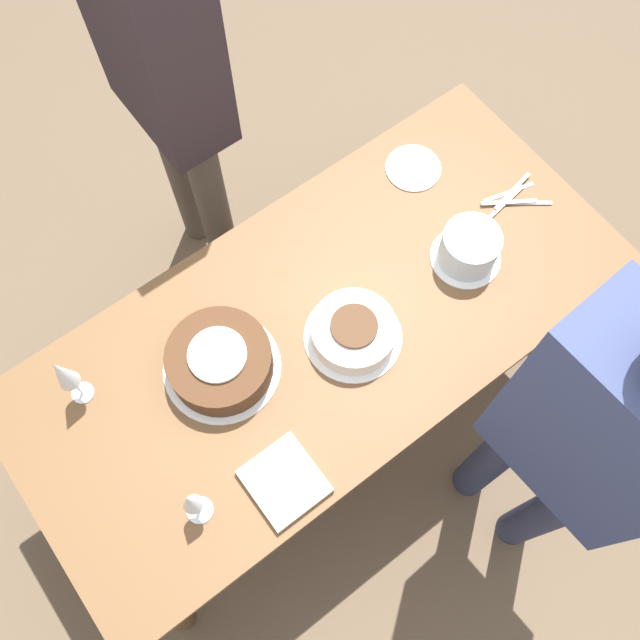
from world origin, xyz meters
name	(u,v)px	position (x,y,z in m)	size (l,w,h in m)	color
ground_plane	(320,401)	(0.00, 0.00, 0.00)	(12.00, 12.00, 0.00)	brown
dining_table	(320,340)	(0.00, 0.00, 0.65)	(1.79, 0.82, 0.75)	brown
cake_center_white	(353,332)	(-0.05, 0.08, 0.79)	(0.28, 0.28, 0.09)	white
cake_front_chocolate	(220,362)	(0.29, -0.06, 0.80)	(0.33, 0.33, 0.11)	white
cake_back_decorated	(469,248)	(-0.47, 0.08, 0.81)	(0.21, 0.21, 0.12)	white
wine_glass_near	(191,502)	(0.55, 0.22, 0.89)	(0.07, 0.07, 0.20)	silver
wine_glass_far	(63,374)	(0.63, -0.23, 0.92)	(0.06, 0.06, 0.24)	silver
dessert_plate_left	(413,168)	(-0.55, -0.25, 0.76)	(0.17, 0.17, 0.01)	silver
fork_pile	(512,198)	(-0.72, 0.02, 0.76)	(0.21, 0.14, 0.01)	silver
napkin_stack	(284,481)	(0.33, 0.29, 0.76)	(0.18, 0.19, 0.02)	silver
person_cutting	(161,63)	(-0.05, -0.80, 1.06)	(0.22, 0.40, 1.75)	#4C4238
person_watching	(584,441)	(-0.25, 0.67, 1.00)	(0.24, 0.41, 1.65)	#2D334C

